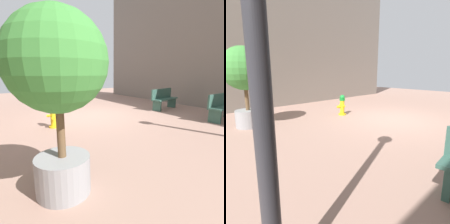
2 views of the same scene
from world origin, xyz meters
TOP-DOWN VIEW (x-y plane):
  - ground_plane at (0.00, 0.00)m, footprint 23.40×23.40m
  - building_facade_right at (5.59, 2.70)m, footprint 0.70×18.00m
  - fire_hydrant at (1.83, 0.79)m, footprint 0.40×0.37m
  - planter_tree at (2.67, 4.08)m, footprint 1.30×1.30m

SIDE VIEW (x-z plane):
  - ground_plane at x=0.00m, z-range 0.00..0.00m
  - fire_hydrant at x=1.83m, z-range 0.00..0.80m
  - planter_tree at x=2.67m, z-range 0.38..2.83m
  - building_facade_right at x=5.59m, z-range 0.00..7.84m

